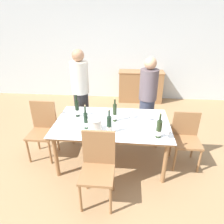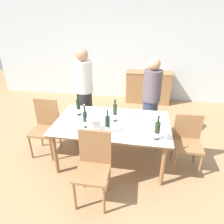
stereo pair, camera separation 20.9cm
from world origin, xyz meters
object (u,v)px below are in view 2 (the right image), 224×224
Objects in this scene: wine_glass_1 at (131,113)px; wine_glass_2 at (165,134)px; wine_glass_3 at (149,117)px; wine_glass_0 at (84,112)px; chair_right_end at (187,139)px; chair_near_front at (94,162)px; person_guest_left at (151,101)px; wine_bottle_1 at (79,108)px; person_host at (85,94)px; ice_bucket at (94,124)px; chair_left_end at (46,124)px; wine_bottle_0 at (157,131)px; dining_table at (112,126)px; wine_bottle_4 at (115,113)px; wine_bottle_2 at (108,125)px; sideboard_cabinet at (148,87)px; wine_bottle_3 at (85,120)px.

wine_glass_2 is at bearing -47.74° from wine_glass_1.
wine_glass_0 is at bearing -177.97° from wine_glass_3.
chair_right_end is (0.90, -0.08, -0.34)m from wine_glass_1.
wine_glass_0 is 0.96m from chair_near_front.
wine_bottle_1 is at bearing -151.93° from person_guest_left.
wine_bottle_1 reaches higher than wine_glass_1.
wine_bottle_1 is 0.22× the size of person_host.
ice_bucket is at bearing 174.49° from wine_glass_2.
ice_bucket is 0.21× the size of chair_left_end.
ice_bucket is at bearing 174.67° from wine_bottle_0.
person_guest_left is (1.19, 0.63, -0.06)m from wine_bottle_1.
wine_bottle_0 is at bearing 27.17° from chair_near_front.
person_guest_left reaches higher than dining_table.
wine_glass_2 is at bearing -25.79° from dining_table.
person_guest_left is at bearing 93.38° from wine_bottle_0.
wine_glass_0 is 1.69m from chair_right_end.
wine_bottle_4 is 2.78× the size of wine_glass_2.
chair_left_end is 1.00× the size of chair_near_front.
ice_bucket is 0.42m from wine_bottle_4.
dining_table is 1.84× the size of chair_left_end.
wine_bottle_2 is 0.36m from wine_bottle_4.
dining_table is 11.36× the size of wine_glass_0.
dining_table is at bearing -101.89° from sideboard_cabinet.
wine_glass_3 is 0.68m from person_guest_left.
chair_right_end is at bearing -2.49° from wine_bottle_1.
sideboard_cabinet is at bearing 75.21° from ice_bucket.
wine_glass_1 is at bearing 2.98° from chair_left_end.
wine_bottle_2 is 1.26m from person_guest_left.
chair_right_end is (1.20, 0.39, -0.35)m from wine_bottle_2.
person_guest_left reaches higher than chair_near_front.
wine_bottle_2 is at bearing -92.24° from dining_table.
wine_bottle_2 reaches higher than sideboard_cabinet.
wine_glass_1 is 1.20× the size of wine_glass_3.
sideboard_cabinet is 3.29× the size of wine_bottle_1.
wine_bottle_1 reaches higher than wine_glass_3.
dining_table is at bearing -127.13° from person_guest_left.
person_guest_left reaches higher than sideboard_cabinet.
wine_bottle_3 is 2.70× the size of wine_glass_2.
ice_bucket is 0.57m from wine_bottle_1.
wine_glass_2 is 0.09× the size of person_guest_left.
wine_bottle_0 is 0.68m from wine_bottle_2.
wine_bottle_3 is at bearing -149.37° from dining_table.
person_guest_left is (0.60, 0.79, 0.14)m from dining_table.
ice_bucket reaches higher than wine_glass_3.
person_host is (-0.46, 1.08, 0.03)m from ice_bucket.
dining_table is at bearing -176.02° from chair_right_end.
wine_bottle_1 is 0.14m from wine_glass_0.
chair_right_end is at bearing -3.22° from wine_glass_3.
wine_glass_1 is at bearing 30.44° from dining_table.
person_host reaches higher than person_guest_left.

